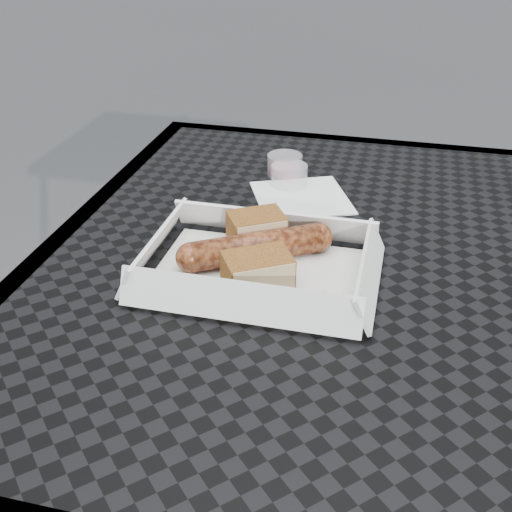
{
  "coord_description": "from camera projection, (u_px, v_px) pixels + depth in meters",
  "views": [
    {
      "loc": [
        0.0,
        -0.62,
        1.12
      ],
      "look_at": [
        -0.14,
        -0.06,
        0.78
      ],
      "focal_mm": 45.0,
      "sensor_mm": 36.0,
      "label": 1
    }
  ],
  "objects": [
    {
      "name": "bratwurst",
      "position": [
        256.0,
        247.0,
        0.7
      ],
      "size": [
        0.16,
        0.11,
        0.03
      ],
      "rotation": [
        0.0,
        0.0,
        0.55
      ],
      "color": "brown",
      "rests_on": "food_tray"
    },
    {
      "name": "condiment_cup_empty",
      "position": [
        289.0,
        176.0,
        0.89
      ],
      "size": [
        0.05,
        0.05,
        0.03
      ],
      "primitive_type": "cylinder",
      "color": "silver",
      "rests_on": "patio_table"
    },
    {
      "name": "napkin",
      "position": [
        301.0,
        198.0,
        0.86
      ],
      "size": [
        0.16,
        0.16,
        0.0
      ],
      "primitive_type": "cube",
      "rotation": [
        0.0,
        0.0,
        0.42
      ],
      "color": "white",
      "rests_on": "patio_table"
    },
    {
      "name": "bread_far",
      "position": [
        258.0,
        271.0,
        0.66
      ],
      "size": [
        0.08,
        0.07,
        0.03
      ],
      "primitive_type": "cube",
      "rotation": [
        0.0,
        0.0,
        0.55
      ],
      "color": "brown",
      "rests_on": "food_tray"
    },
    {
      "name": "food_tray",
      "position": [
        258.0,
        274.0,
        0.69
      ],
      "size": [
        0.22,
        0.15,
        0.0
      ],
      "primitive_type": "cube",
      "color": "white",
      "rests_on": "patio_table"
    },
    {
      "name": "veg_garnish",
      "position": [
        316.0,
        305.0,
        0.64
      ],
      "size": [
        0.03,
        0.03,
        0.0
      ],
      "color": "#E55609",
      "rests_on": "food_tray"
    },
    {
      "name": "bread_near",
      "position": [
        256.0,
        230.0,
        0.73
      ],
      "size": [
        0.08,
        0.07,
        0.04
      ],
      "primitive_type": "cube",
      "rotation": [
        0.0,
        0.0,
        0.55
      ],
      "color": "brown",
      "rests_on": "food_tray"
    },
    {
      "name": "patio_table",
      "position": [
        382.0,
        321.0,
        0.75
      ],
      "size": [
        0.8,
        0.8,
        0.74
      ],
      "color": "black",
      "rests_on": "ground"
    },
    {
      "name": "condiment_cup_sauce",
      "position": [
        285.0,
        165.0,
        0.92
      ],
      "size": [
        0.05,
        0.05,
        0.03
      ],
      "primitive_type": "cylinder",
      "color": "maroon",
      "rests_on": "patio_table"
    }
  ]
}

